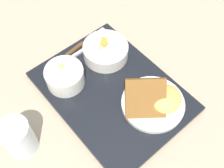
{
  "coord_description": "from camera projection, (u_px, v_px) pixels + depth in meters",
  "views": [
    {
      "loc": [
        0.33,
        -0.28,
        0.72
      ],
      "look_at": [
        0.0,
        0.0,
        0.05
      ],
      "focal_mm": 45.0,
      "sensor_mm": 36.0,
      "label": 1
    }
  ],
  "objects": [
    {
      "name": "spoon",
      "position": [
        86.0,
        48.0,
        0.9
      ],
      "size": [
        0.04,
        0.14,
        0.01
      ],
      "rotation": [
        0.0,
        0.0,
        1.57
      ],
      "color": "silver",
      "rests_on": "serving_tray"
    },
    {
      "name": "bowl_soup",
      "position": [
        65.0,
        76.0,
        0.81
      ],
      "size": [
        0.11,
        0.11,
        0.06
      ],
      "color": "silver",
      "rests_on": "serving_tray"
    },
    {
      "name": "plate_main",
      "position": [
        156.0,
        101.0,
        0.78
      ],
      "size": [
        0.18,
        0.18,
        0.09
      ],
      "color": "silver",
      "rests_on": "serving_tray"
    },
    {
      "name": "knife",
      "position": [
        80.0,
        46.0,
        0.91
      ],
      "size": [
        0.03,
        0.17,
        0.01
      ],
      "rotation": [
        0.0,
        0.0,
        1.68
      ],
      "color": "silver",
      "rests_on": "serving_tray"
    },
    {
      "name": "glass_water",
      "position": [
        19.0,
        138.0,
        0.71
      ],
      "size": [
        0.08,
        0.08,
        0.11
      ],
      "color": "silver",
      "rests_on": "ground_plane"
    },
    {
      "name": "bowl_salad",
      "position": [
        106.0,
        50.0,
        0.87
      ],
      "size": [
        0.14,
        0.14,
        0.06
      ],
      "color": "silver",
      "rests_on": "serving_tray"
    },
    {
      "name": "serving_tray",
      "position": [
        112.0,
        91.0,
        0.83
      ],
      "size": [
        0.44,
        0.33,
        0.02
      ],
      "color": "black",
      "rests_on": "ground_plane"
    },
    {
      "name": "ground_plane",
      "position": [
        112.0,
        92.0,
        0.84
      ],
      "size": [
        4.0,
        4.0,
        0.0
      ],
      "primitive_type": "plane",
      "color": "tan"
    }
  ]
}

